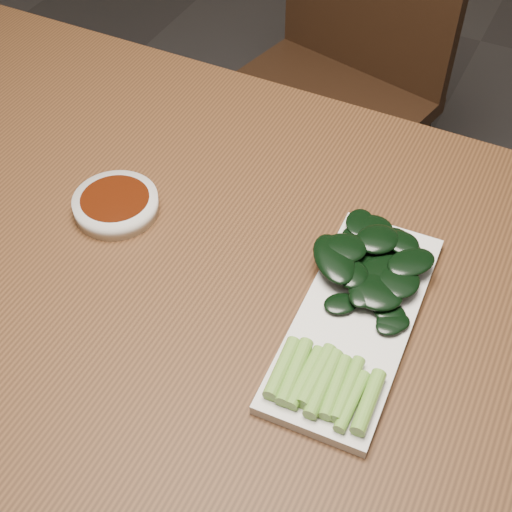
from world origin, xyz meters
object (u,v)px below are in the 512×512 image
object	(u,v)px
chair_far	(331,77)
gai_lan	(361,291)
table	(222,300)
serving_plate	(356,319)
sauce_bowl	(116,204)

from	to	relation	value
chair_far	gai_lan	size ratio (longest dim) A/B	2.81
table	chair_far	size ratio (longest dim) A/B	1.57
table	serving_plate	bearing A→B (deg)	-2.75
table	serving_plate	world-z (taller)	serving_plate
serving_plate	gai_lan	world-z (taller)	gai_lan
chair_far	sauce_bowl	xyz separation A→B (m)	(-0.01, -0.81, 0.27)
serving_plate	gai_lan	size ratio (longest dim) A/B	1.04
sauce_bowl	gai_lan	bearing A→B (deg)	-0.87
table	sauce_bowl	distance (m)	0.20
chair_far	gai_lan	world-z (taller)	chair_far
chair_far	sauce_bowl	bearing A→B (deg)	-77.62
sauce_bowl	gai_lan	xyz separation A→B (m)	(0.36, -0.01, 0.01)
chair_far	gai_lan	distance (m)	0.93
table	serving_plate	xyz separation A→B (m)	(0.19, -0.01, 0.08)
chair_far	gai_lan	bearing A→B (deg)	-53.79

